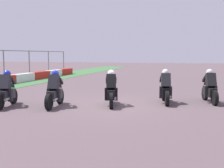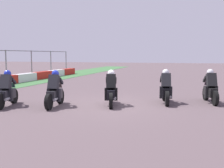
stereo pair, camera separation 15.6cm
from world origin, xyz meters
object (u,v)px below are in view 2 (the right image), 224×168
Objects in this scene: rider_lane_c at (111,91)px; rider_lane_d at (55,92)px; rider_lane_a at (211,89)px; rider_lane_b at (166,89)px; rider_lane_e at (7,92)px.

rider_lane_d is at bearing 97.00° from rider_lane_c.
rider_lane_a and rider_lane_c have the same top height.
rider_lane_b is 6.78m from rider_lane_e.
rider_lane_c and rider_lane_e have the same top height.
rider_lane_b is (-0.68, 1.91, 0.00)m from rider_lane_a.
rider_lane_e is (-1.41, 4.10, 0.00)m from rider_lane_c.
rider_lane_a is 0.99× the size of rider_lane_d.
rider_lane_d is 1.01× the size of rider_lane_e.
rider_lane_c is at bearing -75.36° from rider_lane_d.
rider_lane_a is 6.83m from rider_lane_d.
rider_lane_a is 4.48m from rider_lane_c.
rider_lane_c is 4.33m from rider_lane_e.
rider_lane_c is 0.98× the size of rider_lane_d.
rider_lane_c is at bearing -85.10° from rider_lane_e.
rider_lane_b is 1.01× the size of rider_lane_e.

